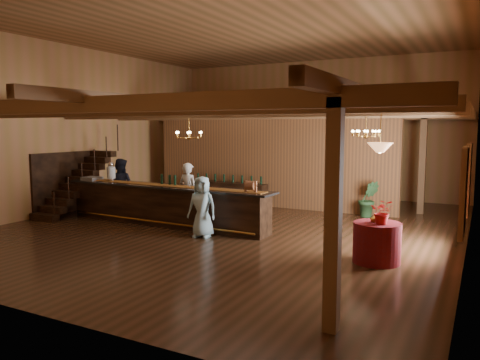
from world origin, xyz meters
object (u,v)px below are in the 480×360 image
at_px(pendant_lamp, 380,147).
at_px(bartender, 188,192).
at_px(tasting_bar, 165,205).
at_px(round_table, 377,243).
at_px(staff_second, 121,186).
at_px(guest, 202,207).
at_px(chandelier_left, 189,134).
at_px(backbar_shelf, 229,194).
at_px(chandelier_right, 366,133).
at_px(raffle_drum, 251,186).
at_px(beverage_dispenser, 111,172).
at_px(floor_plant, 369,199).

distance_m(pendant_lamp, bartender, 6.35).
xyz_separation_m(tasting_bar, pendant_lamp, (6.23, -1.06, 1.82)).
bearing_deg(tasting_bar, round_table, -7.57).
xyz_separation_m(staff_second, guest, (4.06, -1.51, -0.12)).
xyz_separation_m(chandelier_left, guest, (1.16, -1.18, -1.82)).
height_order(tasting_bar, staff_second, staff_second).
relative_size(tasting_bar, backbar_shelf, 2.31).
xyz_separation_m(backbar_shelf, pendant_lamp, (6.22, -4.84, 1.98)).
distance_m(chandelier_right, guest, 5.15).
relative_size(raffle_drum, chandelier_left, 0.42).
xyz_separation_m(raffle_drum, chandelier_left, (-2.22, 0.52, 1.29)).
bearing_deg(raffle_drum, staff_second, 170.56).
bearing_deg(tasting_bar, staff_second, 165.12).
xyz_separation_m(backbar_shelf, chandelier_right, (5.09, -1.12, 2.22)).
bearing_deg(pendant_lamp, beverage_dispenser, 171.89).
distance_m(round_table, chandelier_left, 6.18).
relative_size(backbar_shelf, chandelier_left, 3.73).
bearing_deg(pendant_lamp, floor_plant, 104.30).
relative_size(pendant_lamp, bartender, 0.51).
bearing_deg(chandelier_left, bartender, 128.73).
xyz_separation_m(backbar_shelf, guest, (1.78, -4.60, 0.37)).
height_order(beverage_dispenser, chandelier_left, chandelier_left).
bearing_deg(chandelier_right, floor_plant, 96.19).
bearing_deg(guest, bartender, 126.22).
height_order(pendant_lamp, bartender, pendant_lamp).
distance_m(tasting_bar, floor_plant, 6.31).
bearing_deg(tasting_bar, floor_plant, 40.21).
bearing_deg(beverage_dispenser, tasting_bar, -3.58).
distance_m(chandelier_left, floor_plant, 5.95).
relative_size(chandelier_right, staff_second, 0.44).
relative_size(tasting_bar, round_table, 7.07).
distance_m(backbar_shelf, floor_plant, 4.96).
relative_size(round_table, chandelier_right, 1.22).
bearing_deg(chandelier_left, tasting_bar, -149.95).
distance_m(chandelier_right, pendant_lamp, 3.90).
xyz_separation_m(chandelier_right, bartender, (-4.77, -1.93, -1.76)).
relative_size(chandelier_left, pendant_lamp, 0.89).
distance_m(round_table, pendant_lamp, 1.98).
height_order(tasting_bar, bartender, bartender).
bearing_deg(pendant_lamp, backbar_shelf, 142.11).
bearing_deg(staff_second, chandelier_left, 165.06).
xyz_separation_m(beverage_dispenser, raffle_drum, (4.98, -0.29, -0.11)).
xyz_separation_m(chandelier_right, staff_second, (-7.37, -1.97, -1.74)).
height_order(staff_second, floor_plant, staff_second).
distance_m(bartender, staff_second, 2.60).
relative_size(tasting_bar, floor_plant, 6.00).
bearing_deg(round_table, chandelier_left, 165.77).
height_order(guest, floor_plant, guest).
distance_m(pendant_lamp, floor_plant, 5.43).
height_order(backbar_shelf, bartender, bartender).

